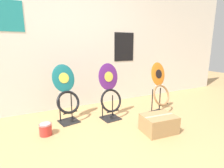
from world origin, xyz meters
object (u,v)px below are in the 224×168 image
Objects in this scene: toilet_seat_display_purple_note at (110,93)px; paint_can at (46,129)px; toilet_seat_display_orange_sun at (160,89)px; storage_box at (159,124)px; toilet_seat_display_teal_sax at (66,94)px.

paint_can is at bearing -173.65° from toilet_seat_display_purple_note.
storage_box is (-0.47, -0.54, -0.32)m from toilet_seat_display_orange_sun.
toilet_seat_display_orange_sun is at bearing -11.39° from toilet_seat_display_purple_note.
paint_can is 0.35× the size of storage_box.
toilet_seat_display_purple_note is at bearing 6.35° from paint_can.
toilet_seat_display_orange_sun reaches higher than paint_can.
paint_can is at bearing 178.07° from toilet_seat_display_orange_sun.
toilet_seat_display_purple_note is at bearing 168.61° from toilet_seat_display_orange_sun.
toilet_seat_display_purple_note reaches higher than toilet_seat_display_orange_sun.
toilet_seat_display_purple_note reaches higher than paint_can.
paint_can is (-1.88, 0.06, -0.36)m from toilet_seat_display_orange_sun.
toilet_seat_display_teal_sax is at bearing 40.61° from paint_can.
toilet_seat_display_orange_sun is 0.89m from toilet_seat_display_purple_note.
storage_box reaches higher than paint_can.
toilet_seat_display_purple_note is 5.43× the size of paint_can.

